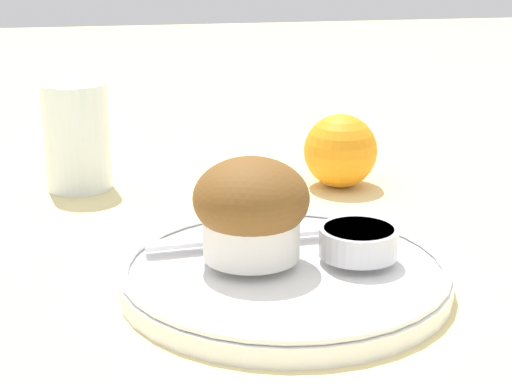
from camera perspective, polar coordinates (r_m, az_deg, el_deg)
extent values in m
plane|color=beige|center=(0.64, 1.48, -5.45)|extent=(3.00, 3.00, 0.00)
cylinder|color=white|center=(0.61, 2.06, -5.74)|extent=(0.24, 0.24, 0.01)
torus|color=white|center=(0.61, 2.07, -4.88)|extent=(0.23, 0.23, 0.01)
cylinder|color=silver|center=(0.61, -0.32, -2.71)|extent=(0.07, 0.07, 0.04)
ellipsoid|color=brown|center=(0.60, -0.33, -0.42)|extent=(0.08, 0.08, 0.06)
cylinder|color=silver|center=(0.62, 6.84, -3.30)|extent=(0.06, 0.06, 0.02)
cylinder|color=silver|center=(0.61, 6.87, -2.58)|extent=(0.05, 0.05, 0.00)
sphere|color=maroon|center=(0.63, -1.12, -3.21)|extent=(0.01, 0.01, 0.01)
sphere|color=maroon|center=(0.63, -0.08, -3.14)|extent=(0.01, 0.01, 0.01)
cube|color=silver|center=(0.65, 1.11, -2.81)|extent=(0.20, 0.03, 0.00)
sphere|color=orange|center=(0.83, 5.65, 2.75)|extent=(0.07, 0.07, 0.07)
cylinder|color=silver|center=(0.83, -11.86, 3.65)|extent=(0.06, 0.06, 0.10)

